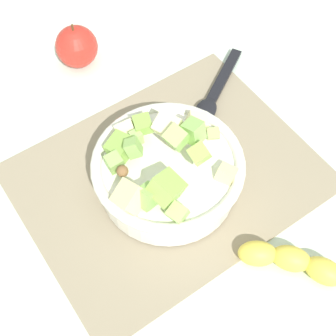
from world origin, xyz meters
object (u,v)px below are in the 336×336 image
(banana_whole, at_px, (291,261))
(whole_apple, at_px, (77,47))
(salad_bowl, at_px, (167,171))
(serving_spoon, at_px, (212,97))

(banana_whole, bearing_deg, whole_apple, -84.75)
(salad_bowl, bearing_deg, serving_spoon, -149.05)
(whole_apple, relative_size, banana_whole, 0.65)
(serving_spoon, relative_size, whole_apple, 1.98)
(salad_bowl, height_order, whole_apple, salad_bowl)
(whole_apple, bearing_deg, banana_whole, 95.25)
(serving_spoon, relative_size, banana_whole, 1.29)
(serving_spoon, xyz_separation_m, banana_whole, (0.10, 0.30, 0.01))
(serving_spoon, distance_m, banana_whole, 0.32)
(whole_apple, distance_m, banana_whole, 0.52)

